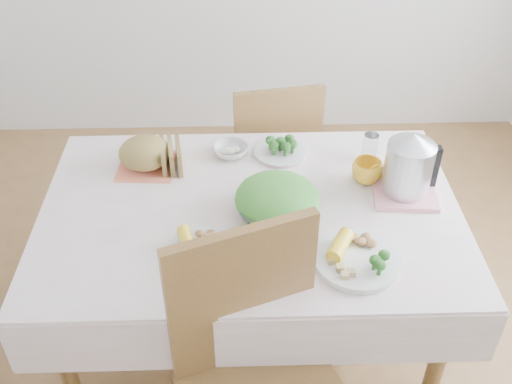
{
  "coord_description": "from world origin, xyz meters",
  "views": [
    {
      "loc": [
        -0.03,
        -1.65,
        2.12
      ],
      "look_at": [
        0.02,
        0.02,
        0.82
      ],
      "focal_mm": 42.0,
      "sensor_mm": 36.0,
      "label": 1
    }
  ],
  "objects_px": {
    "dinner_plate_right": "(357,260)",
    "yellow_mug": "(367,171)",
    "salad_bowl": "(277,206)",
    "dining_table": "(251,283)",
    "electric_kettle": "(409,166)",
    "chair_far": "(269,154)",
    "dinner_plate_left": "(199,252)"
  },
  "relations": [
    {
      "from": "dinner_plate_left",
      "to": "dining_table",
      "type": "bearing_deg",
      "value": 53.12
    },
    {
      "from": "dining_table",
      "to": "salad_bowl",
      "type": "distance_m",
      "value": 0.43
    },
    {
      "from": "salad_bowl",
      "to": "dinner_plate_right",
      "type": "distance_m",
      "value": 0.35
    },
    {
      "from": "dining_table",
      "to": "salad_bowl",
      "type": "relative_size",
      "value": 5.03
    },
    {
      "from": "dinner_plate_right",
      "to": "electric_kettle",
      "type": "relative_size",
      "value": 1.17
    },
    {
      "from": "chair_far",
      "to": "yellow_mug",
      "type": "xyz_separation_m",
      "value": [
        0.33,
        -0.62,
        0.34
      ]
    },
    {
      "from": "dinner_plate_left",
      "to": "dinner_plate_right",
      "type": "bearing_deg",
      "value": -6.37
    },
    {
      "from": "dinner_plate_right",
      "to": "yellow_mug",
      "type": "bearing_deg",
      "value": 76.41
    },
    {
      "from": "dinner_plate_left",
      "to": "electric_kettle",
      "type": "relative_size",
      "value": 0.97
    },
    {
      "from": "salad_bowl",
      "to": "yellow_mug",
      "type": "height_order",
      "value": "yellow_mug"
    },
    {
      "from": "salad_bowl",
      "to": "yellow_mug",
      "type": "relative_size",
      "value": 2.45
    },
    {
      "from": "dinner_plate_right",
      "to": "yellow_mug",
      "type": "height_order",
      "value": "yellow_mug"
    },
    {
      "from": "dinner_plate_left",
      "to": "yellow_mug",
      "type": "relative_size",
      "value": 2.04
    },
    {
      "from": "yellow_mug",
      "to": "electric_kettle",
      "type": "height_order",
      "value": "electric_kettle"
    },
    {
      "from": "salad_bowl",
      "to": "dinner_plate_right",
      "type": "xyz_separation_m",
      "value": [
        0.24,
        -0.26,
        -0.02
      ]
    },
    {
      "from": "chair_far",
      "to": "yellow_mug",
      "type": "height_order",
      "value": "chair_far"
    },
    {
      "from": "dining_table",
      "to": "dinner_plate_right",
      "type": "distance_m",
      "value": 0.59
    },
    {
      "from": "salad_bowl",
      "to": "dining_table",
      "type": "bearing_deg",
      "value": 162.09
    },
    {
      "from": "salad_bowl",
      "to": "dinner_plate_right",
      "type": "bearing_deg",
      "value": -46.65
    },
    {
      "from": "dinner_plate_left",
      "to": "dinner_plate_right",
      "type": "distance_m",
      "value": 0.51
    },
    {
      "from": "dining_table",
      "to": "dinner_plate_left",
      "type": "xyz_separation_m",
      "value": [
        -0.17,
        -0.23,
        0.4
      ]
    },
    {
      "from": "chair_far",
      "to": "dinner_plate_right",
      "type": "distance_m",
      "value": 1.13
    },
    {
      "from": "dining_table",
      "to": "dinner_plate_right",
      "type": "xyz_separation_m",
      "value": [
        0.33,
        -0.29,
        0.4
      ]
    },
    {
      "from": "dining_table",
      "to": "chair_far",
      "type": "height_order",
      "value": "chair_far"
    },
    {
      "from": "chair_far",
      "to": "yellow_mug",
      "type": "relative_size",
      "value": 8.09
    },
    {
      "from": "yellow_mug",
      "to": "dinner_plate_right",
      "type": "bearing_deg",
      "value": -103.59
    },
    {
      "from": "salad_bowl",
      "to": "dinner_plate_left",
      "type": "xyz_separation_m",
      "value": [
        -0.26,
        -0.2,
        -0.02
      ]
    },
    {
      "from": "chair_far",
      "to": "dinner_plate_right",
      "type": "bearing_deg",
      "value": 92.23
    },
    {
      "from": "dinner_plate_right",
      "to": "dinner_plate_left",
      "type": "bearing_deg",
      "value": 173.63
    },
    {
      "from": "dinner_plate_left",
      "to": "chair_far",
      "type": "bearing_deg",
      "value": 74.56
    },
    {
      "from": "chair_far",
      "to": "salad_bowl",
      "type": "bearing_deg",
      "value": 79.12
    },
    {
      "from": "dinner_plate_left",
      "to": "yellow_mug",
      "type": "xyz_separation_m",
      "value": [
        0.61,
        0.38,
        0.03
      ]
    }
  ]
}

